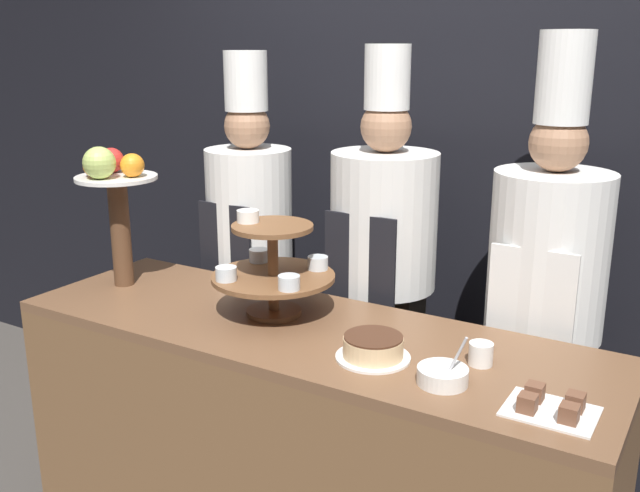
{
  "coord_description": "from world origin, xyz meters",
  "views": [
    {
      "loc": [
        1.15,
        -1.49,
        1.81
      ],
      "look_at": [
        0.0,
        0.42,
        1.18
      ],
      "focal_mm": 40.0,
      "sensor_mm": 36.0,
      "label": 1
    }
  ],
  "objects_px": {
    "cake_round": "(373,348)",
    "cake_square_tray": "(551,406)",
    "tiered_stand": "(272,267)",
    "cup_white": "(481,354)",
    "serving_bowl_near": "(443,376)",
    "chef_center_right": "(545,295)",
    "chef_left": "(250,244)",
    "chef_center_left": "(382,266)",
    "fruit_pedestal": "(114,187)"
  },
  "relations": [
    {
      "from": "serving_bowl_near",
      "to": "chef_center_right",
      "type": "xyz_separation_m",
      "value": [
        0.09,
        0.72,
        0.03
      ]
    },
    {
      "from": "cake_round",
      "to": "serving_bowl_near",
      "type": "xyz_separation_m",
      "value": [
        0.23,
        -0.05,
        -0.01
      ]
    },
    {
      "from": "cup_white",
      "to": "chef_center_left",
      "type": "bearing_deg",
      "value": 136.52
    },
    {
      "from": "fruit_pedestal",
      "to": "cake_square_tray",
      "type": "distance_m",
      "value": 1.69
    },
    {
      "from": "tiered_stand",
      "to": "cup_white",
      "type": "height_order",
      "value": "tiered_stand"
    },
    {
      "from": "fruit_pedestal",
      "to": "chef_left",
      "type": "xyz_separation_m",
      "value": [
        0.18,
        0.58,
        -0.33
      ]
    },
    {
      "from": "cake_round",
      "to": "chef_center_right",
      "type": "distance_m",
      "value": 0.75
    },
    {
      "from": "cup_white",
      "to": "chef_center_right",
      "type": "distance_m",
      "value": 0.55
    },
    {
      "from": "chef_center_left",
      "to": "chef_center_right",
      "type": "xyz_separation_m",
      "value": [
        0.62,
        -0.0,
        -0.0
      ]
    },
    {
      "from": "cup_white",
      "to": "chef_left",
      "type": "bearing_deg",
      "value": 155.61
    },
    {
      "from": "cup_white",
      "to": "cake_square_tray",
      "type": "distance_m",
      "value": 0.3
    },
    {
      "from": "serving_bowl_near",
      "to": "chef_center_left",
      "type": "bearing_deg",
      "value": 126.55
    },
    {
      "from": "cake_round",
      "to": "cup_white",
      "type": "distance_m",
      "value": 0.31
    },
    {
      "from": "fruit_pedestal",
      "to": "chef_center_left",
      "type": "bearing_deg",
      "value": 35.14
    },
    {
      "from": "fruit_pedestal",
      "to": "cup_white",
      "type": "xyz_separation_m",
      "value": [
        1.4,
        0.02,
        -0.35
      ]
    },
    {
      "from": "fruit_pedestal",
      "to": "cup_white",
      "type": "distance_m",
      "value": 1.44
    },
    {
      "from": "cake_round",
      "to": "cake_square_tray",
      "type": "bearing_deg",
      "value": -6.2
    },
    {
      "from": "cake_square_tray",
      "to": "cup_white",
      "type": "bearing_deg",
      "value": 143.38
    },
    {
      "from": "tiered_stand",
      "to": "chef_center_right",
      "type": "relative_size",
      "value": 0.22
    },
    {
      "from": "cake_square_tray",
      "to": "serving_bowl_near",
      "type": "height_order",
      "value": "serving_bowl_near"
    },
    {
      "from": "cake_round",
      "to": "chef_center_left",
      "type": "relative_size",
      "value": 0.12
    },
    {
      "from": "cup_white",
      "to": "serving_bowl_near",
      "type": "xyz_separation_m",
      "value": [
        -0.05,
        -0.17,
        -0.01
      ]
    },
    {
      "from": "chef_center_right",
      "to": "fruit_pedestal",
      "type": "bearing_deg",
      "value": -158.22
    },
    {
      "from": "cup_white",
      "to": "chef_center_right",
      "type": "height_order",
      "value": "chef_center_right"
    },
    {
      "from": "tiered_stand",
      "to": "chef_center_right",
      "type": "xyz_separation_m",
      "value": [
        0.77,
        0.53,
        -0.12
      ]
    },
    {
      "from": "cup_white",
      "to": "cake_square_tray",
      "type": "relative_size",
      "value": 0.31
    },
    {
      "from": "chef_left",
      "to": "tiered_stand",
      "type": "bearing_deg",
      "value": -47.47
    },
    {
      "from": "cake_round",
      "to": "chef_center_right",
      "type": "xyz_separation_m",
      "value": [
        0.32,
        0.68,
        0.02
      ]
    },
    {
      "from": "cake_square_tray",
      "to": "serving_bowl_near",
      "type": "distance_m",
      "value": 0.29
    },
    {
      "from": "tiered_stand",
      "to": "cake_round",
      "type": "height_order",
      "value": "tiered_stand"
    },
    {
      "from": "fruit_pedestal",
      "to": "cake_square_tray",
      "type": "height_order",
      "value": "fruit_pedestal"
    },
    {
      "from": "chef_center_right",
      "to": "cup_white",
      "type": "bearing_deg",
      "value": -94.06
    },
    {
      "from": "serving_bowl_near",
      "to": "chef_center_right",
      "type": "bearing_deg",
      "value": 83.09
    },
    {
      "from": "cake_square_tray",
      "to": "chef_center_right",
      "type": "relative_size",
      "value": 0.12
    },
    {
      "from": "cup_white",
      "to": "chef_center_left",
      "type": "height_order",
      "value": "chef_center_left"
    },
    {
      "from": "cake_square_tray",
      "to": "chef_left",
      "type": "xyz_separation_m",
      "value": [
        -1.46,
        0.73,
        0.03
      ]
    },
    {
      "from": "cake_round",
      "to": "cup_white",
      "type": "xyz_separation_m",
      "value": [
        0.28,
        0.12,
        -0.0
      ]
    },
    {
      "from": "cake_round",
      "to": "cup_white",
      "type": "height_order",
      "value": "cake_round"
    },
    {
      "from": "fruit_pedestal",
      "to": "cake_square_tray",
      "type": "relative_size",
      "value": 2.41
    },
    {
      "from": "tiered_stand",
      "to": "cake_square_tray",
      "type": "xyz_separation_m",
      "value": [
        0.98,
        -0.2,
        -0.15
      ]
    },
    {
      "from": "cup_white",
      "to": "chef_left",
      "type": "relative_size",
      "value": 0.04
    },
    {
      "from": "tiered_stand",
      "to": "serving_bowl_near",
      "type": "distance_m",
      "value": 0.73
    },
    {
      "from": "serving_bowl_near",
      "to": "chef_left",
      "type": "xyz_separation_m",
      "value": [
        -1.17,
        0.72,
        0.02
      ]
    },
    {
      "from": "fruit_pedestal",
      "to": "cake_round",
      "type": "distance_m",
      "value": 1.18
    },
    {
      "from": "cake_round",
      "to": "cake_square_tray",
      "type": "relative_size",
      "value": 0.99
    },
    {
      "from": "fruit_pedestal",
      "to": "chef_center_left",
      "type": "distance_m",
      "value": 1.05
    },
    {
      "from": "chef_left",
      "to": "chef_center_left",
      "type": "height_order",
      "value": "chef_center_left"
    },
    {
      "from": "serving_bowl_near",
      "to": "cup_white",
      "type": "bearing_deg",
      "value": 74.05
    },
    {
      "from": "serving_bowl_near",
      "to": "chef_center_left",
      "type": "distance_m",
      "value": 0.9
    },
    {
      "from": "cake_round",
      "to": "chef_left",
      "type": "height_order",
      "value": "chef_left"
    }
  ]
}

